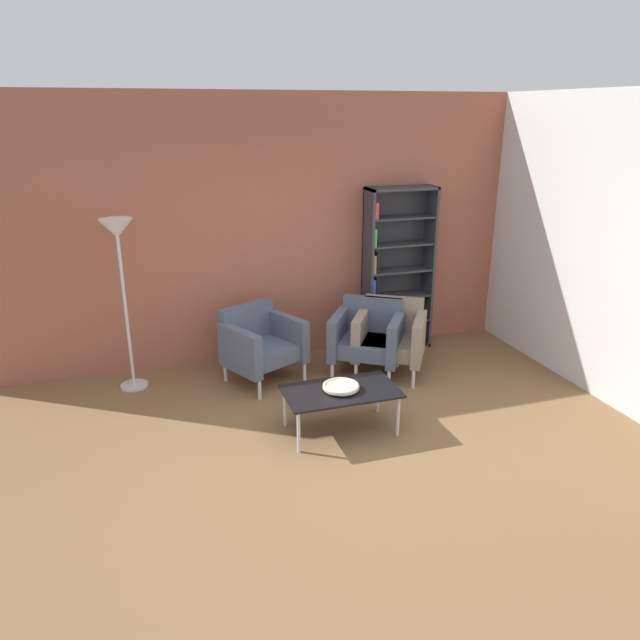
{
  "coord_description": "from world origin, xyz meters",
  "views": [
    {
      "loc": [
        -1.44,
        -3.91,
        2.71
      ],
      "look_at": [
        0.06,
        0.84,
        0.95
      ],
      "focal_mm": 33.52,
      "sensor_mm": 36.0,
      "label": 1
    }
  ],
  "objects_px": {
    "bookshelf_tall": "(394,270)",
    "decorative_bowl": "(341,386)",
    "coffee_table_low": "(341,393)",
    "floor_lamp_torchiere": "(119,249)",
    "armchair_corner_red": "(260,343)",
    "armchair_spare_guest": "(368,336)",
    "armchair_by_bookshelf": "(390,336)"
  },
  "relations": [
    {
      "from": "armchair_spare_guest",
      "to": "coffee_table_low",
      "type": "bearing_deg",
      "value": -88.58
    },
    {
      "from": "bookshelf_tall",
      "to": "decorative_bowl",
      "type": "xyz_separation_m",
      "value": [
        -1.26,
        -1.74,
        -0.51
      ]
    },
    {
      "from": "coffee_table_low",
      "to": "armchair_spare_guest",
      "type": "distance_m",
      "value": 1.32
    },
    {
      "from": "coffee_table_low",
      "to": "armchair_spare_guest",
      "type": "xyz_separation_m",
      "value": [
        0.7,
        1.12,
        0.05
      ]
    },
    {
      "from": "decorative_bowl",
      "to": "armchair_by_bookshelf",
      "type": "distance_m",
      "value": 1.41
    },
    {
      "from": "bookshelf_tall",
      "to": "armchair_by_bookshelf",
      "type": "bearing_deg",
      "value": -115.79
    },
    {
      "from": "bookshelf_tall",
      "to": "armchair_corner_red",
      "type": "bearing_deg",
      "value": -164.78
    },
    {
      "from": "decorative_bowl",
      "to": "armchair_corner_red",
      "type": "height_order",
      "value": "armchair_corner_red"
    },
    {
      "from": "armchair_by_bookshelf",
      "to": "floor_lamp_torchiere",
      "type": "xyz_separation_m",
      "value": [
        -2.67,
        0.44,
        1.03
      ]
    },
    {
      "from": "decorative_bowl",
      "to": "armchair_spare_guest",
      "type": "xyz_separation_m",
      "value": [
        0.7,
        1.12,
        -0.02
      ]
    },
    {
      "from": "armchair_corner_red",
      "to": "floor_lamp_torchiere",
      "type": "height_order",
      "value": "floor_lamp_torchiere"
    },
    {
      "from": "bookshelf_tall",
      "to": "armchair_spare_guest",
      "type": "height_order",
      "value": "bookshelf_tall"
    },
    {
      "from": "floor_lamp_torchiere",
      "to": "coffee_table_low",
      "type": "bearing_deg",
      "value": -40.71
    },
    {
      "from": "decorative_bowl",
      "to": "floor_lamp_torchiere",
      "type": "xyz_separation_m",
      "value": [
        -1.74,
        1.5,
        1.01
      ]
    },
    {
      "from": "bookshelf_tall",
      "to": "armchair_by_bookshelf",
      "type": "height_order",
      "value": "bookshelf_tall"
    },
    {
      "from": "armchair_spare_guest",
      "to": "floor_lamp_torchiere",
      "type": "bearing_deg",
      "value": -155.32
    },
    {
      "from": "armchair_corner_red",
      "to": "floor_lamp_torchiere",
      "type": "distance_m",
      "value": 1.67
    },
    {
      "from": "armchair_corner_red",
      "to": "armchair_spare_guest",
      "type": "relative_size",
      "value": 0.98
    },
    {
      "from": "bookshelf_tall",
      "to": "armchair_by_bookshelf",
      "type": "relative_size",
      "value": 2.02
    },
    {
      "from": "armchair_spare_guest",
      "to": "armchair_by_bookshelf",
      "type": "distance_m",
      "value": 0.24
    },
    {
      "from": "coffee_table_low",
      "to": "floor_lamp_torchiere",
      "type": "bearing_deg",
      "value": 139.29
    },
    {
      "from": "bookshelf_tall",
      "to": "armchair_corner_red",
      "type": "relative_size",
      "value": 2.07
    },
    {
      "from": "coffee_table_low",
      "to": "decorative_bowl",
      "type": "bearing_deg",
      "value": 82.87
    },
    {
      "from": "armchair_corner_red",
      "to": "armchair_by_bookshelf",
      "type": "height_order",
      "value": "same"
    },
    {
      "from": "bookshelf_tall",
      "to": "coffee_table_low",
      "type": "bearing_deg",
      "value": -126.03
    },
    {
      "from": "coffee_table_low",
      "to": "armchair_corner_red",
      "type": "distance_m",
      "value": 1.35
    },
    {
      "from": "armchair_corner_red",
      "to": "coffee_table_low",
      "type": "bearing_deg",
      "value": -96.86
    },
    {
      "from": "coffee_table_low",
      "to": "decorative_bowl",
      "type": "xyz_separation_m",
      "value": [
        0.0,
        0.0,
        0.07
      ]
    },
    {
      "from": "bookshelf_tall",
      "to": "decorative_bowl",
      "type": "relative_size",
      "value": 5.94
    },
    {
      "from": "coffee_table_low",
      "to": "decorative_bowl",
      "type": "relative_size",
      "value": 3.12
    },
    {
      "from": "bookshelf_tall",
      "to": "armchair_spare_guest",
      "type": "xyz_separation_m",
      "value": [
        -0.56,
        -0.62,
        -0.53
      ]
    },
    {
      "from": "armchair_spare_guest",
      "to": "floor_lamp_torchiere",
      "type": "relative_size",
      "value": 0.54
    }
  ]
}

